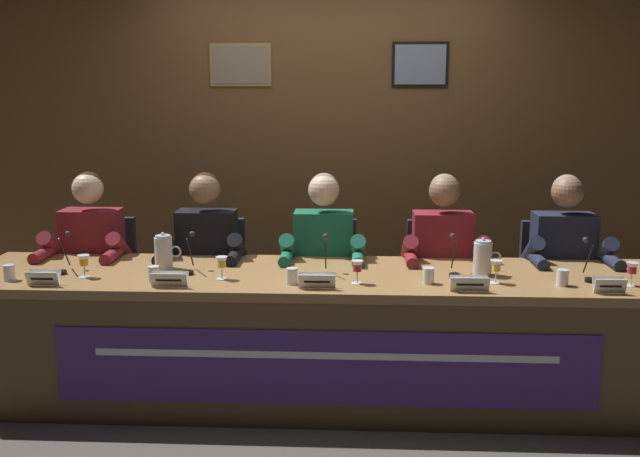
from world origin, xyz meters
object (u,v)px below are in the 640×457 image
(chair_far_left, at_px, (102,290))
(nameplate_far_right, at_px, (609,285))
(microphone_center, at_px, (325,262))
(panelist_right, at_px, (444,260))
(microphone_left, at_px, (190,259))
(chair_left, at_px, (213,291))
(juice_glass_center, at_px, (357,268))
(nameplate_center, at_px, (316,281))
(chair_center, at_px, (325,293))
(microphone_right, at_px, (454,262))
(water_pitcher_left_side, at_px, (164,252))
(nameplate_far_left, at_px, (43,278))
(nameplate_right, at_px, (469,284))
(water_cup_far_right, at_px, (562,279))
(juice_glass_far_right, at_px, (632,270))
(panelist_far_right, at_px, (566,262))
(water_cup_center, at_px, (292,277))
(water_cup_right, at_px, (428,277))
(panelist_center, at_px, (323,259))
(chair_far_right, at_px, (554,296))
(juice_glass_left, at_px, (222,264))
(juice_glass_right, at_px, (496,267))
(nameplate_left, at_px, (169,279))
(microphone_far_right, at_px, (589,266))
(juice_glass_far_left, at_px, (84,262))
(microphone_far_left, at_px, (63,259))
(water_cup_left, at_px, (154,275))
(conference_table, at_px, (319,318))
(panelist_left, at_px, (205,257))
(water_pitcher_right_side, at_px, (483,258))
(water_cup_far_left, at_px, (9,273))
(panelist_far_left, at_px, (88,256))

(chair_far_left, height_order, nameplate_far_right, chair_far_left)
(microphone_center, bearing_deg, panelist_right, 32.91)
(microphone_left, height_order, microphone_center, same)
(chair_left, relative_size, juice_glass_center, 7.24)
(chair_far_left, bearing_deg, nameplate_center, -32.05)
(chair_center, bearing_deg, microphone_center, -87.25)
(nameplate_far_right, bearing_deg, chair_left, 157.15)
(microphone_right, distance_m, water_pitcher_left_side, 1.61)
(nameplate_far_left, height_order, nameplate_right, same)
(water_cup_far_right, bearing_deg, panelist_right, 132.09)
(juice_glass_far_right, distance_m, water_pitcher_left_side, 2.51)
(nameplate_right, xyz_separation_m, panelist_far_right, (0.69, 0.72, -0.06))
(water_cup_center, relative_size, water_cup_right, 1.00)
(panelist_center, relative_size, chair_far_right, 1.36)
(chair_left, relative_size, juice_glass_left, 7.24)
(chair_far_left, bearing_deg, juice_glass_center, -25.92)
(nameplate_center, distance_m, nameplate_far_right, 1.46)
(juice_glass_center, bearing_deg, juice_glass_right, 3.37)
(chair_left, bearing_deg, nameplate_left, -91.92)
(chair_left, relative_size, panelist_center, 0.73)
(water_cup_center, height_order, microphone_far_right, microphone_far_right)
(juice_glass_far_left, distance_m, water_cup_right, 1.84)
(microphone_far_left, distance_m, water_cup_left, 0.58)
(conference_table, bearing_deg, juice_glass_far_right, -2.24)
(juice_glass_right, xyz_separation_m, water_cup_right, (-0.35, -0.02, -0.05))
(water_cup_center, bearing_deg, microphone_left, 160.68)
(nameplate_left, xyz_separation_m, chair_far_right, (2.21, 0.92, -0.33))
(microphone_far_left, height_order, chair_left, microphone_far_left)
(nameplate_right, bearing_deg, panelist_left, 154.18)
(juice_glass_center, bearing_deg, water_cup_left, -179.00)
(nameplate_left, xyz_separation_m, chair_center, (0.76, 0.92, -0.33))
(chair_far_left, xyz_separation_m, water_pitcher_right_side, (2.34, -0.60, 0.39))
(water_cup_center, xyz_separation_m, nameplate_right, (0.90, -0.09, 0.00))
(nameplate_far_left, height_order, water_cup_far_left, water_cup_far_left)
(water_cup_left, bearing_deg, water_pitcher_right_side, 7.35)
(microphone_far_left, bearing_deg, microphone_far_right, -0.44)
(microphone_far_left, distance_m, juice_glass_right, 2.35)
(microphone_far_left, xyz_separation_m, nameplate_left, (0.66, -0.26, -0.03))
(water_cup_far_right, bearing_deg, water_cup_center, -178.51)
(water_cup_far_left, bearing_deg, nameplate_far_right, -1.60)
(nameplate_right, distance_m, water_pitcher_left_side, 1.69)
(water_cup_far_right, bearing_deg, chair_far_right, 76.41)
(microphone_center, distance_m, microphone_far_right, 1.40)
(microphone_center, bearing_deg, water_cup_far_left, -173.71)
(panelist_far_left, distance_m, chair_center, 1.49)
(microphone_center, bearing_deg, conference_table, -114.65)
(chair_left, xyz_separation_m, panelist_right, (1.45, -0.20, 0.28))
(panelist_left, xyz_separation_m, microphone_right, (1.46, -0.41, 0.09))
(nameplate_left, relative_size, chair_far_right, 0.21)
(nameplate_center, relative_size, panelist_far_right, 0.15)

